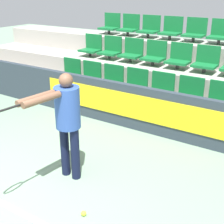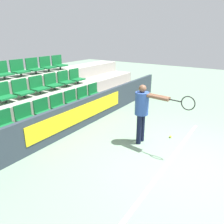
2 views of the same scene
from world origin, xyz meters
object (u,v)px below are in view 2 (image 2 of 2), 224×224
(stadium_chair_13, at_px, (76,77))
(stadium_chair_6, at_px, (95,92))
(stadium_chair_16, at_px, (2,72))
(stadium_chair_18, at_px, (34,67))
(stadium_chair_17, at_px, (19,69))
(stadium_chair_5, at_px, (84,96))
(stadium_chair_9, at_px, (22,90))
(tennis_player, at_px, (144,108))
(stadium_chair_19, at_px, (47,65))
(stadium_chair_3, at_px, (59,104))
(stadium_chair_4, at_px, (73,100))
(stadium_chair_2, at_px, (44,110))
(stadium_chair_20, at_px, (59,63))
(stadium_chair_1, at_px, (26,116))
(stadium_chair_11, at_px, (52,83))
(stadium_chair_8, at_px, (3,94))
(tennis_ball, at_px, (170,137))
(stadium_chair_12, at_px, (65,80))
(stadium_chair_10, at_px, (38,86))
(stadium_chair_0, at_px, (5,123))

(stadium_chair_13, bearing_deg, stadium_chair_6, -90.00)
(stadium_chair_6, bearing_deg, stadium_chair_13, 90.00)
(stadium_chair_16, xyz_separation_m, stadium_chair_18, (1.20, 0.00, 0.00))
(stadium_chair_17, bearing_deg, stadium_chair_5, -56.40)
(stadium_chair_9, height_order, tennis_player, tennis_player)
(stadium_chair_9, bearing_deg, stadium_chair_16, 90.00)
(stadium_chair_16, bearing_deg, stadium_chair_17, 0.00)
(stadium_chair_19, bearing_deg, tennis_player, -100.45)
(stadium_chair_3, relative_size, stadium_chair_4, 1.00)
(stadium_chair_2, relative_size, stadium_chair_20, 1.00)
(stadium_chair_1, bearing_deg, stadium_chair_11, 26.64)
(stadium_chair_3, distance_m, stadium_chair_19, 2.36)
(stadium_chair_13, xyz_separation_m, stadium_chair_17, (-1.80, 0.90, 0.46))
(stadium_chair_8, bearing_deg, stadium_chair_18, 26.64)
(stadium_chair_2, xyz_separation_m, stadium_chair_19, (1.80, 1.81, 0.93))
(stadium_chair_5, xyz_separation_m, stadium_chair_18, (-0.60, 1.81, 0.93))
(stadium_chair_2, distance_m, tennis_player, 2.87)
(stadium_chair_8, distance_m, tennis_ball, 4.85)
(stadium_chair_12, xyz_separation_m, stadium_chair_18, (-0.60, 0.90, 0.46))
(stadium_chair_2, xyz_separation_m, stadium_chair_3, (0.60, 0.00, 0.00))
(stadium_chair_8, bearing_deg, stadium_chair_17, 36.96)
(stadium_chair_2, distance_m, stadium_chair_10, 1.18)
(stadium_chair_3, xyz_separation_m, stadium_chair_10, (0.00, 0.90, 0.46))
(stadium_chair_3, height_order, stadium_chair_16, stadium_chair_16)
(stadium_chair_4, xyz_separation_m, stadium_chair_17, (-0.60, 1.81, 0.93))
(stadium_chair_4, xyz_separation_m, stadium_chair_12, (0.60, 0.90, 0.46))
(stadium_chair_3, bearing_deg, stadium_chair_2, 180.00)
(stadium_chair_1, xyz_separation_m, stadium_chair_4, (1.80, 0.00, 0.00))
(stadium_chair_0, distance_m, stadium_chair_3, 1.80)
(stadium_chair_20, bearing_deg, stadium_chair_13, -90.00)
(stadium_chair_10, xyz_separation_m, stadium_chair_16, (-0.60, 0.90, 0.46))
(stadium_chair_10, bearing_deg, stadium_chair_18, 56.40)
(stadium_chair_3, distance_m, stadium_chair_20, 2.71)
(stadium_chair_6, relative_size, stadium_chair_16, 1.00)
(stadium_chair_8, height_order, stadium_chair_17, stadium_chair_17)
(stadium_chair_1, distance_m, stadium_chair_6, 3.00)
(stadium_chair_2, bearing_deg, stadium_chair_17, 71.62)
(stadium_chair_2, xyz_separation_m, tennis_ball, (1.68, -3.23, -0.67))
(stadium_chair_18, bearing_deg, stadium_chair_6, -56.40)
(stadium_chair_10, bearing_deg, tennis_player, -84.08)
(stadium_chair_3, xyz_separation_m, stadium_chair_18, (0.60, 1.81, 0.93))
(stadium_chair_0, bearing_deg, stadium_chair_13, 14.08)
(stadium_chair_3, relative_size, stadium_chair_5, 1.00)
(stadium_chair_12, bearing_deg, stadium_chair_4, -123.60)
(stadium_chair_6, bearing_deg, stadium_chair_1, 180.00)
(stadium_chair_0, height_order, stadium_chair_6, same)
(stadium_chair_13, bearing_deg, stadium_chair_19, 123.60)
(stadium_chair_1, height_order, stadium_chair_8, stadium_chair_8)
(stadium_chair_12, height_order, stadium_chair_17, stadium_chair_17)
(stadium_chair_1, bearing_deg, stadium_chair_17, 56.40)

